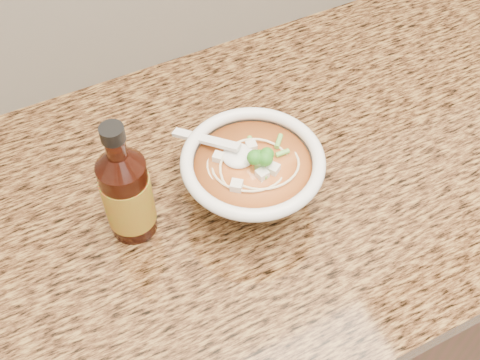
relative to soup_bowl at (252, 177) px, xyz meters
name	(u,v)px	position (x,y,z in m)	size (l,w,h in m)	color
cabinet	(297,289)	(0.14, 0.04, -0.52)	(4.00, 0.65, 0.86)	#362110
counter_slab	(318,157)	(0.14, 0.04, -0.07)	(4.00, 0.68, 0.04)	olive
soup_bowl	(252,177)	(0.00, 0.00, 0.00)	(0.20, 0.21, 0.11)	white
hot_sauce_bottle	(127,194)	(-0.17, 0.03, 0.03)	(0.09, 0.09, 0.21)	#3B1108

